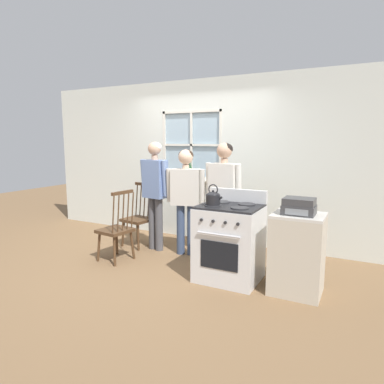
{
  "coord_description": "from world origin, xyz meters",
  "views": [
    {
      "loc": [
        2.54,
        -3.84,
        1.69
      ],
      "look_at": [
        0.43,
        0.24,
        1.0
      ],
      "focal_mm": 32.0,
      "sensor_mm": 36.0,
      "label": 1
    }
  ],
  "objects": [
    {
      "name": "chair_near_wall",
      "position": [
        -0.57,
        -0.17,
        0.44
      ],
      "size": [
        0.45,
        0.47,
        1.01
      ],
      "rotation": [
        0.0,
        0.0,
        -1.7
      ],
      "color": "#4C331E",
      "rests_on": "ground_plane"
    },
    {
      "name": "chair_by_window",
      "position": [
        -0.71,
        0.54,
        0.44
      ],
      "size": [
        0.48,
        0.46,
        1.01
      ],
      "rotation": [
        0.0,
        0.0,
        -0.15
      ],
      "color": "#4C331E",
      "rests_on": "ground_plane"
    },
    {
      "name": "stereo",
      "position": [
        1.9,
        -0.09,
        0.99
      ],
      "size": [
        0.34,
        0.29,
        0.18
      ],
      "color": "#38383A",
      "rests_on": "side_counter"
    },
    {
      "name": "potted_plant",
      "position": [
        -0.17,
        1.31,
        1.15
      ],
      "size": [
        0.14,
        0.13,
        0.34
      ],
      "color": "beige",
      "rests_on": "wall_back"
    },
    {
      "name": "kettle",
      "position": [
        0.93,
        -0.19,
        1.02
      ],
      "size": [
        0.21,
        0.17,
        0.25
      ],
      "color": "black",
      "rests_on": "stove"
    },
    {
      "name": "person_adult_right",
      "position": [
        0.75,
        0.59,
        1.02
      ],
      "size": [
        0.57,
        0.27,
        1.66
      ],
      "rotation": [
        0.0,
        0.0,
        -0.15
      ],
      "color": "#4C4C51",
      "rests_on": "ground_plane"
    },
    {
      "name": "person_teen_center",
      "position": [
        0.18,
        0.52,
        0.96
      ],
      "size": [
        0.58,
        0.31,
        1.57
      ],
      "rotation": [
        0.0,
        0.0,
        0.26
      ],
      "color": "#384766",
      "rests_on": "ground_plane"
    },
    {
      "name": "wall_back",
      "position": [
        0.01,
        1.4,
        1.33
      ],
      "size": [
        6.4,
        0.16,
        2.7
      ],
      "color": "silver",
      "rests_on": "ground_plane"
    },
    {
      "name": "person_elderly_left",
      "position": [
        -0.35,
        0.5,
        1.01
      ],
      "size": [
        0.52,
        0.27,
        1.67
      ],
      "rotation": [
        0.0,
        0.0,
        -0.17
      ],
      "color": "#4C4C51",
      "rests_on": "ground_plane"
    },
    {
      "name": "side_counter",
      "position": [
        1.9,
        -0.07,
        0.45
      ],
      "size": [
        0.55,
        0.5,
        0.9
      ],
      "color": "beige",
      "rests_on": "ground_plane"
    },
    {
      "name": "stove",
      "position": [
        1.09,
        -0.06,
        0.47
      ],
      "size": [
        0.74,
        0.68,
        1.08
      ],
      "color": "silver",
      "rests_on": "ground_plane"
    },
    {
      "name": "ground_plane",
      "position": [
        0.0,
        0.0,
        0.0
      ],
      "size": [
        16.0,
        16.0,
        0.0
      ],
      "primitive_type": "plane",
      "color": "brown"
    }
  ]
}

